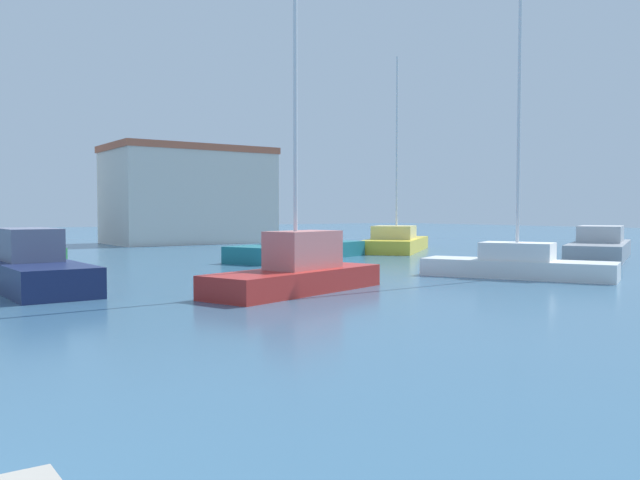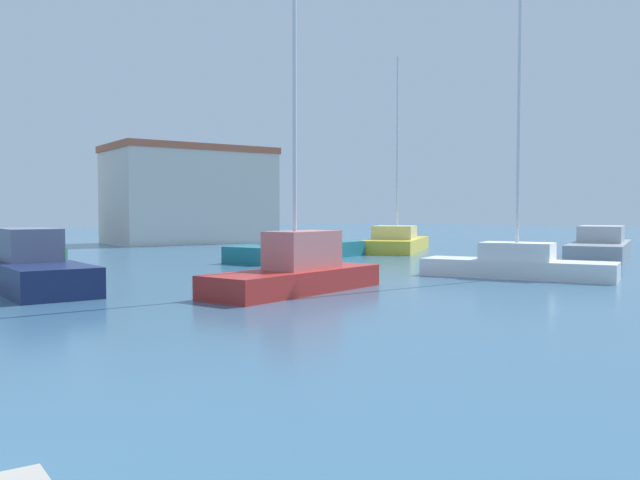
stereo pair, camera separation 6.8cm
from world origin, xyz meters
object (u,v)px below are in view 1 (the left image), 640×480
motorboat_navy_outer_mooring (31,268)px  motorboat_teal_distant_east (299,249)px  sailboat_yellow_far_right (396,242)px  motorboat_grey_near_pier (600,247)px  sailboat_red_center_channel (298,270)px  sailboat_white_mid_harbor (517,263)px

motorboat_navy_outer_mooring → motorboat_teal_distant_east: motorboat_navy_outer_mooring is taller
motorboat_teal_distant_east → sailboat_yellow_far_right: (8.55, 2.25, 0.07)m
motorboat_grey_near_pier → sailboat_red_center_channel: bearing=-171.8°
motorboat_grey_near_pier → sailboat_yellow_far_right: sailboat_yellow_far_right is taller
sailboat_red_center_channel → motorboat_grey_near_pier: sailboat_red_center_channel is taller
motorboat_navy_outer_mooring → motorboat_teal_distant_east: (13.94, 5.94, -0.15)m
motorboat_navy_outer_mooring → motorboat_grey_near_pier: 27.20m
sailboat_yellow_far_right → motorboat_teal_distant_east: bearing=-165.3°
sailboat_yellow_far_right → motorboat_grey_near_pier: bearing=-66.8°
motorboat_teal_distant_east → sailboat_red_center_channel: bearing=-123.2°
sailboat_red_center_channel → sailboat_yellow_far_right: (16.02, 13.68, -0.07)m
motorboat_navy_outer_mooring → sailboat_yellow_far_right: bearing=20.0°
motorboat_navy_outer_mooring → motorboat_teal_distant_east: size_ratio=0.82×
motorboat_grey_near_pier → sailboat_yellow_far_right: 11.65m
sailboat_red_center_channel → motorboat_teal_distant_east: 13.65m
sailboat_yellow_far_right → motorboat_navy_outer_mooring: bearing=-160.0°
sailboat_white_mid_harbor → sailboat_yellow_far_right: 16.32m
sailboat_red_center_channel → motorboat_teal_distant_east: sailboat_red_center_channel is taller
sailboat_white_mid_harbor → motorboat_teal_distant_east: size_ratio=1.26×
sailboat_red_center_channel → motorboat_teal_distant_east: (7.47, 11.43, -0.14)m
sailboat_red_center_channel → motorboat_grey_near_pier: size_ratio=1.13×
motorboat_navy_outer_mooring → sailboat_white_mid_harbor: bearing=-22.9°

